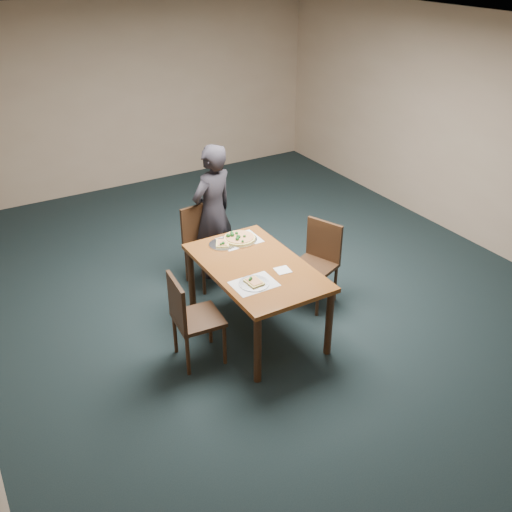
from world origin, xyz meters
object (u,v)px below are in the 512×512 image
chair_far (204,240)px  pizza_pan (239,238)px  chair_right (318,258)px  diner (213,212)px  slice_plate_near (254,283)px  dining_table (256,273)px  slice_plate_far (223,244)px  chair_left (190,315)px

chair_far → pizza_pan: bearing=-83.9°
chair_right → diner: diner is taller
pizza_pan → slice_plate_near: (-0.30, -0.82, -0.01)m
chair_far → dining_table: bearing=-95.6°
slice_plate_near → slice_plate_far: size_ratio=1.00×
diner → slice_plate_near: 1.52m
diner → pizza_pan: size_ratio=4.36×
dining_table → slice_plate_near: 0.36m
dining_table → chair_left: 0.80m
dining_table → chair_left: chair_left is taller
chair_left → chair_right: 1.64m
dining_table → diner: diner is taller
pizza_pan → chair_left: bearing=-143.3°
chair_far → diner: diner is taller
slice_plate_far → dining_table: bearing=-80.5°
diner → chair_right: bearing=104.3°
chair_left → pizza_pan: bearing=-48.4°
diner → slice_plate_far: diner is taller
chair_right → chair_far: bearing=-160.5°
chair_right → pizza_pan: chair_right is taller
diner → pizza_pan: diner is taller
chair_right → diner: bearing=-168.5°
chair_far → chair_right: 1.32m
diner → slice_plate_near: (-0.33, -1.49, -0.03)m
pizza_pan → slice_plate_near: size_ratio=1.30×
slice_plate_far → chair_right: bearing=-23.0°
chair_far → pizza_pan: chair_far is taller
chair_left → pizza_pan: 1.13m
chair_far → diner: size_ratio=0.57×
diner → slice_plate_near: bearing=58.4°
diner → slice_plate_near: size_ratio=5.67×
chair_right → dining_table: bearing=-102.9°
dining_table → slice_plate_near: bearing=-123.6°
chair_far → chair_left: bearing=-127.9°
slice_plate_near → chair_far: bearing=83.5°
dining_table → pizza_pan: 0.56m
dining_table → chair_far: bearing=91.4°
chair_far → chair_left: size_ratio=1.00×
chair_far → chair_left: (-0.74, -1.25, 0.00)m
slice_plate_far → slice_plate_near: bearing=-97.1°
dining_table → slice_plate_far: bearing=99.5°
dining_table → slice_plate_far: 0.55m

